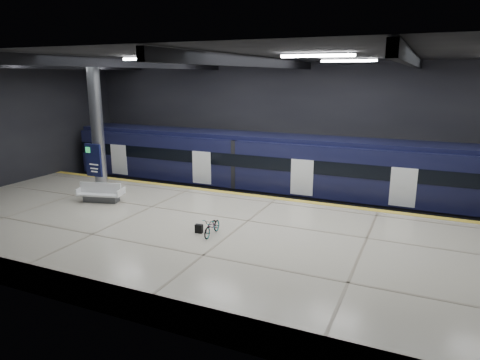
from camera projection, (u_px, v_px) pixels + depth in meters
The scene contains 10 objects.
ground at pixel (256, 237), 19.66m from camera, with size 30.00×30.00×0.00m, color black.
room_shell at pixel (258, 111), 18.29m from camera, with size 30.10×16.10×8.05m.
platform at pixel (233, 245), 17.31m from camera, with size 30.00×11.00×1.10m, color beige.
safety_strip at pixel (277, 198), 21.83m from camera, with size 30.00×0.40×0.01m, color yellow.
rails at pixel (292, 203), 24.51m from camera, with size 30.00×1.52×0.16m.
train at pixel (288, 169), 24.15m from camera, with size 29.40×2.84×3.79m.
bench at pixel (101, 195), 21.19m from camera, with size 2.36×1.43×0.97m.
bicycle at pixel (212, 226), 16.75m from camera, with size 0.48×1.37×0.72m, color #99999E.
pannier_bag at pixel (199, 229), 17.03m from camera, with size 0.30×0.18×0.35m, color black.
info_column at pixel (97, 133), 20.84m from camera, with size 0.90×0.78×6.90m.
Camera 1 is at (6.83, -17.17, 7.23)m, focal length 32.00 mm.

